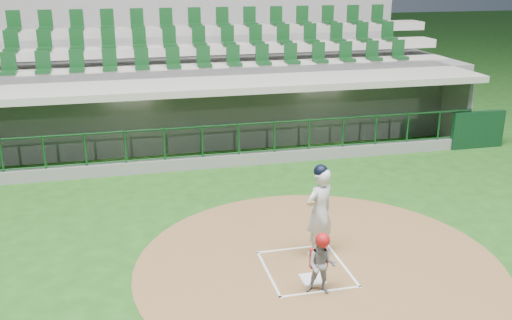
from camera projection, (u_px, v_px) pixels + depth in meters
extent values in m
plane|color=#194814|center=(301.00, 262.00, 11.27)|extent=(120.00, 120.00, 0.00)
cylinder|color=brown|center=(319.00, 265.00, 11.15)|extent=(7.20, 7.20, 0.01)
cube|color=silver|center=(313.00, 279.00, 10.62)|extent=(0.43, 0.43, 0.02)
cube|color=silver|center=(268.00, 273.00, 10.82)|extent=(0.05, 1.80, 0.01)
cube|color=white|center=(342.00, 264.00, 11.15)|extent=(0.05, 1.80, 0.01)
cube|color=white|center=(293.00, 249.00, 11.77)|extent=(1.55, 0.05, 0.01)
cube|color=white|center=(321.00, 292.00, 10.21)|extent=(1.55, 0.05, 0.01)
cube|color=gray|center=(229.00, 166.00, 18.36)|extent=(15.00, 3.00, 0.10)
cube|color=slate|center=(220.00, 112.00, 19.38)|extent=(15.00, 0.20, 2.70)
cube|color=#9D988B|center=(220.00, 106.00, 19.19)|extent=(13.50, 0.04, 0.90)
cube|color=gray|center=(443.00, 111.00, 19.56)|extent=(0.20, 3.00, 2.70)
cube|color=gray|center=(230.00, 80.00, 17.21)|extent=(15.40, 3.50, 0.20)
cube|color=slate|center=(239.00, 161.00, 16.70)|extent=(15.00, 0.15, 0.40)
cube|color=black|center=(239.00, 108.00, 16.20)|extent=(15.00, 0.01, 0.95)
cube|color=brown|center=(223.00, 149.00, 19.23)|extent=(12.75, 0.40, 0.45)
cube|color=white|center=(128.00, 87.00, 16.82)|extent=(1.30, 0.35, 0.04)
cube|color=white|center=(321.00, 79.00, 18.15)|extent=(1.30, 0.35, 0.04)
cube|color=black|center=(478.00, 130.00, 18.24)|extent=(1.80, 0.18, 1.20)
imported|color=#AA1217|center=(57.00, 142.00, 17.50)|extent=(1.22, 0.71, 1.87)
imported|color=#B01913|center=(179.00, 138.00, 18.26)|extent=(1.06, 0.63, 1.68)
imported|color=#AA1216|center=(233.00, 128.00, 18.99)|extent=(0.96, 0.66, 1.87)
imported|color=maroon|center=(373.00, 121.00, 20.21)|extent=(1.68, 0.82, 1.74)
cube|color=slate|center=(212.00, 94.00, 20.80)|extent=(17.00, 6.50, 2.50)
cube|color=#A7A397|center=(218.00, 69.00, 19.05)|extent=(16.60, 0.95, 0.30)
cube|color=#A8A198|center=(213.00, 49.00, 19.75)|extent=(16.60, 0.95, 0.30)
cube|color=gray|center=(209.00, 30.00, 20.45)|extent=(16.60, 0.95, 0.30)
cube|color=slate|center=(198.00, 44.00, 23.45)|extent=(17.00, 0.25, 5.05)
imported|color=silver|center=(319.00, 212.00, 11.30)|extent=(0.79, 0.67, 1.83)
sphere|color=black|center=(321.00, 171.00, 11.03)|extent=(0.28, 0.28, 0.28)
cylinder|color=#A17849|center=(312.00, 203.00, 10.91)|extent=(0.58, 0.79, 0.39)
imported|color=gray|center=(322.00, 265.00, 10.02)|extent=(0.65, 0.59, 1.09)
sphere|color=#AD1213|center=(323.00, 240.00, 9.86)|extent=(0.26, 0.26, 0.26)
cube|color=#A31115|center=(319.00, 258.00, 10.14)|extent=(0.32, 0.10, 0.35)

